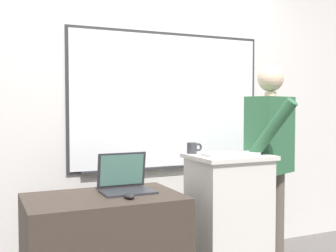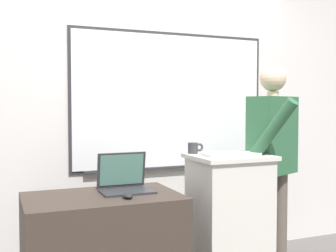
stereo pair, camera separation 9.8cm
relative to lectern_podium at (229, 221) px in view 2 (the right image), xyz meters
The scene contains 8 objects.
back_wall 1.19m from the lectern_podium, 116.59° to the left, with size 6.40×0.17×2.60m.
lectern_podium is the anchor object (origin of this frame).
person_presenter 0.64m from the lectern_podium, 10.55° to the left, with size 0.59×0.65×1.65m.
laptop 0.85m from the lectern_podium, behind, with size 0.34×0.27×0.25m.
wireless_keyboard 0.50m from the lectern_podium, 107.29° to the right, with size 0.41×0.15×0.02m.
computer_mouse_by_laptop 0.89m from the lectern_podium, 167.78° to the right, with size 0.06×0.10×0.03m.
computer_mouse_by_keyboard 0.55m from the lectern_podium, 10.61° to the right, with size 0.06×0.10×0.03m.
coffee_mug 0.59m from the lectern_podium, 140.34° to the left, with size 0.12×0.07×0.08m.
Camera 2 is at (-1.16, -2.14, 1.32)m, focal length 45.00 mm.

